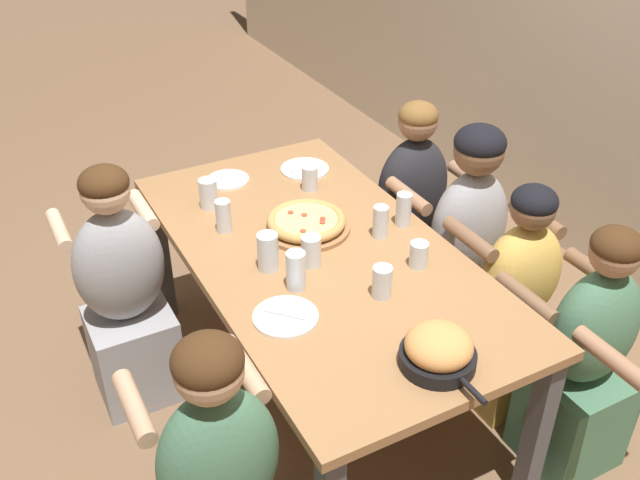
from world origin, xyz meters
TOP-DOWN VIEW (x-y plane):
  - ground_plane at (0.00, 0.00)m, footprint 18.00×18.00m
  - dining_table at (0.00, 0.00)m, footprint 1.82×0.96m
  - pizza_board_main at (-0.16, 0.02)m, footprint 0.36×0.36m
  - skillet_bowl at (0.74, 0.02)m, footprint 0.35×0.24m
  - empty_plate_a at (-0.70, -0.10)m, footprint 0.19×0.19m
  - empty_plate_b at (-0.63, 0.26)m, footprint 0.23×0.23m
  - empty_plate_c at (0.31, -0.30)m, footprint 0.23×0.23m
  - drinking_glass_a at (0.17, -0.19)m, footprint 0.07×0.07m
  - drinking_glass_b at (-0.01, 0.39)m, footprint 0.06×0.06m
  - drinking_glass_c at (0.35, 0.06)m, footprint 0.07×0.07m
  - drinking_glass_d at (-0.31, -0.27)m, footprint 0.06×0.06m
  - drinking_glass_e at (-0.46, 0.19)m, footprint 0.07×0.07m
  - drinking_glass_f at (0.01, -0.23)m, footprint 0.08×0.08m
  - drinking_glass_g at (0.02, 0.26)m, footprint 0.06×0.06m
  - drinking_glass_h at (0.07, -0.07)m, footprint 0.07×0.07m
  - drinking_glass_i at (0.26, 0.28)m, footprint 0.07×0.07m
  - drinking_glass_j at (-0.52, -0.26)m, footprint 0.08×0.08m
  - diner_far_center at (0.05, 0.70)m, footprint 0.51×0.40m
  - diner_far_midright at (0.39, 0.70)m, footprint 0.51×0.40m
  - diner_far_midleft at (-0.38, 0.70)m, footprint 0.51×0.40m
  - diner_far_right at (0.77, 0.70)m, footprint 0.51×0.40m
  - diner_near_midleft at (-0.38, -0.70)m, footprint 0.51×0.40m

SIDE VIEW (x-z plane):
  - ground_plane at x=0.00m, z-range 0.00..0.00m
  - diner_far_midright at x=0.39m, z-range -0.05..0.99m
  - diner_far_right at x=0.77m, z-range -0.05..1.01m
  - diner_far_midleft at x=-0.38m, z-range -0.05..1.04m
  - diner_near_midleft at x=-0.38m, z-range -0.05..1.06m
  - diner_far_center at x=0.05m, z-range -0.04..1.11m
  - dining_table at x=0.00m, z-range 0.29..1.04m
  - empty_plate_b at x=-0.63m, z-range 0.75..0.77m
  - empty_plate_c at x=0.31m, z-range 0.75..0.77m
  - empty_plate_a at x=-0.70m, z-range 0.75..0.77m
  - pizza_board_main at x=-0.16m, z-range 0.75..0.81m
  - drinking_glass_i at x=0.26m, z-range 0.74..0.84m
  - drinking_glass_e at x=-0.46m, z-range 0.74..0.85m
  - drinking_glass_h at x=0.07m, z-range 0.74..0.86m
  - drinking_glass_c at x=0.35m, z-range 0.74..0.86m
  - drinking_glass_j at x=-0.52m, z-range 0.74..0.87m
  - drinking_glass_g at x=0.02m, z-range 0.74..0.88m
  - skillet_bowl at x=0.74m, z-range 0.74..0.88m
  - drinking_glass_b at x=-0.01m, z-range 0.74..0.88m
  - drinking_glass_d at x=-0.31m, z-range 0.74..0.88m
  - drinking_glass_a at x=0.17m, z-range 0.74..0.89m
  - drinking_glass_f at x=0.01m, z-range 0.74..0.89m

